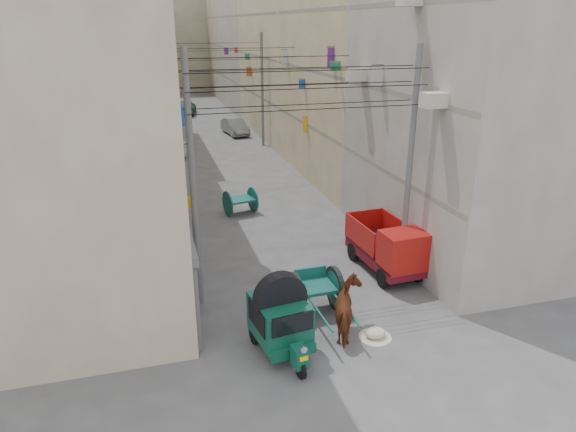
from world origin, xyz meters
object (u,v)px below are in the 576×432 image
object	(u,v)px
second_cart	(240,201)
horse	(349,310)
distant_car_grey	(235,127)
tonga_cart	(316,290)
mini_truck	(391,251)
auto_rickshaw	(281,317)
distant_car_green	(186,107)
distant_car_white	(180,148)
feed_sack	(375,333)

from	to	relation	value
second_cart	horse	world-z (taller)	horse
horse	distant_car_grey	size ratio (longest dim) A/B	0.48
tonga_cart	mini_truck	world-z (taller)	mini_truck
tonga_cart	mini_truck	bearing A→B (deg)	24.19
second_cart	distant_car_grey	xyz separation A→B (m)	(3.05, 18.58, -0.00)
auto_rickshaw	distant_car_green	bearing A→B (deg)	80.52
horse	second_cart	bearing A→B (deg)	-66.18
mini_truck	distant_car_white	size ratio (longest dim) A/B	1.15
distant_car_grey	distant_car_green	distance (m)	11.73
mini_truck	second_cart	size ratio (longest dim) A/B	2.25
mini_truck	horse	bearing A→B (deg)	-135.91
feed_sack	auto_rickshaw	bearing A→B (deg)	176.72
auto_rickshaw	second_cart	world-z (taller)	auto_rickshaw
tonga_cart	distant_car_grey	xyz separation A→B (m)	(2.43, 28.03, -0.09)
second_cart	mini_truck	bearing A→B (deg)	-76.00
horse	distant_car_green	size ratio (longest dim) A/B	0.41
auto_rickshaw	mini_truck	bearing A→B (deg)	25.97
auto_rickshaw	distant_car_white	xyz separation A→B (m)	(-0.86, 23.62, -0.53)
horse	distant_car_white	distance (m)	23.60
horse	distant_car_green	world-z (taller)	horse
feed_sack	distant_car_white	distance (m)	24.06
distant_car_green	auto_rickshaw	bearing A→B (deg)	98.36
second_cart	horse	xyz separation A→B (m)	(1.14, -10.94, 0.15)
second_cart	feed_sack	distance (m)	11.47
distant_car_white	mini_truck	bearing A→B (deg)	125.92
auto_rickshaw	tonga_cart	distance (m)	2.35
distant_car_white	distant_car_grey	bearing A→B (deg)	-108.76
distant_car_green	tonga_cart	bearing A→B (deg)	100.61
horse	distant_car_green	bearing A→B (deg)	-70.64
tonga_cart	distant_car_grey	distance (m)	28.14
tonga_cart	horse	size ratio (longest dim) A/B	1.68
mini_truck	distant_car_green	distance (m)	37.93
distant_car_grey	distant_car_green	world-z (taller)	distant_car_green
feed_sack	distant_car_grey	bearing A→B (deg)	87.66
tonga_cart	auto_rickshaw	bearing A→B (deg)	-134.97
mini_truck	auto_rickshaw	bearing A→B (deg)	-149.63
tonga_cart	distant_car_white	xyz separation A→B (m)	(-2.45, 21.92, -0.21)
feed_sack	mini_truck	bearing A→B (deg)	58.23
mini_truck	distant_car_grey	world-z (taller)	mini_truck
tonga_cart	distant_car_green	size ratio (longest dim) A/B	0.70
second_cart	distant_car_white	world-z (taller)	second_cart
feed_sack	distant_car_white	world-z (taller)	distant_car_white
distant_car_white	distant_car_grey	world-z (taller)	distant_car_grey
horse	distant_car_white	size ratio (longest dim) A/B	0.60
mini_truck	distant_car_white	xyz separation A→B (m)	(-5.84, 20.26, -0.42)
tonga_cart	second_cart	bearing A→B (deg)	91.87
distant_car_white	distant_car_grey	distance (m)	7.83
mini_truck	distant_car_white	bearing A→B (deg)	102.46
auto_rickshaw	distant_car_grey	distance (m)	30.00
auto_rickshaw	distant_car_green	world-z (taller)	auto_rickshaw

